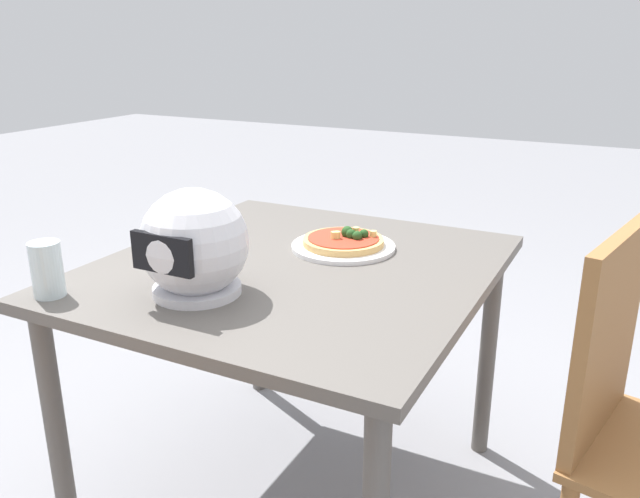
# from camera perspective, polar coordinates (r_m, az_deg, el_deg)

# --- Properties ---
(ground_plane) EXTENTS (14.00, 14.00, 0.00)m
(ground_plane) POSITION_cam_1_polar(r_m,az_deg,el_deg) (2.01, -1.96, -20.77)
(ground_plane) COLOR gray
(dining_table) EXTENTS (0.96, 1.03, 0.71)m
(dining_table) POSITION_cam_1_polar(r_m,az_deg,el_deg) (1.68, -2.19, -3.96)
(dining_table) COLOR #5B5651
(dining_table) RESTS_ON ground
(pizza_plate) EXTENTS (0.29, 0.29, 0.01)m
(pizza_plate) POSITION_cam_1_polar(r_m,az_deg,el_deg) (1.77, 2.08, 0.22)
(pizza_plate) COLOR white
(pizza_plate) RESTS_ON dining_table
(pizza) EXTENTS (0.22, 0.22, 0.05)m
(pizza) POSITION_cam_1_polar(r_m,az_deg,el_deg) (1.77, 2.17, 0.79)
(pizza) COLOR tan
(pizza) RESTS_ON pizza_plate
(motorcycle_helmet) EXTENTS (0.24, 0.24, 0.24)m
(motorcycle_helmet) POSITION_cam_1_polar(r_m,az_deg,el_deg) (1.46, -11.10, 0.35)
(motorcycle_helmet) COLOR silver
(motorcycle_helmet) RESTS_ON dining_table
(drinking_glass) EXTENTS (0.07, 0.07, 0.13)m
(drinking_glass) POSITION_cam_1_polar(r_m,az_deg,el_deg) (1.56, -23.04, -1.67)
(drinking_glass) COLOR silver
(drinking_glass) RESTS_ON dining_table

